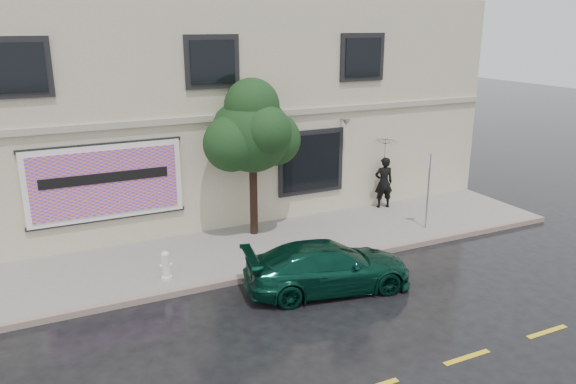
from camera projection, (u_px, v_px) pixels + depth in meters
name	position (u px, v px, depth m)	size (l,w,h in m)	color
ground	(288.00, 303.00, 13.04)	(90.00, 90.00, 0.00)	black
sidewalk	(238.00, 251.00, 15.83)	(20.00, 3.50, 0.15)	gray
curb	(263.00, 275.00, 14.32)	(20.00, 0.18, 0.16)	slate
building	(178.00, 104.00, 19.80)	(20.00, 8.12, 7.00)	beige
billboard	(105.00, 183.00, 15.38)	(4.30, 0.16, 2.20)	white
car	(328.00, 267.00, 13.58)	(1.80, 4.08, 1.19)	#083326
pedestrian	(384.00, 182.00, 19.12)	(0.65, 0.42, 1.77)	black
umbrella	(386.00, 146.00, 18.76)	(1.01, 1.01, 0.74)	black
street_tree	(252.00, 135.00, 16.10)	(2.21, 2.21, 4.14)	black
fire_hydrant	(166.00, 265.00, 13.85)	(0.30, 0.28, 0.74)	silver
sign_pole	(429.00, 184.00, 17.03)	(0.28, 0.09, 2.33)	#94979C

